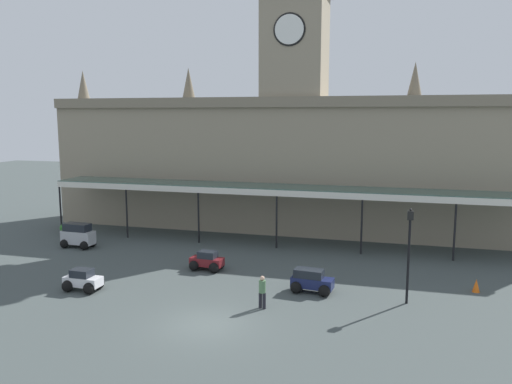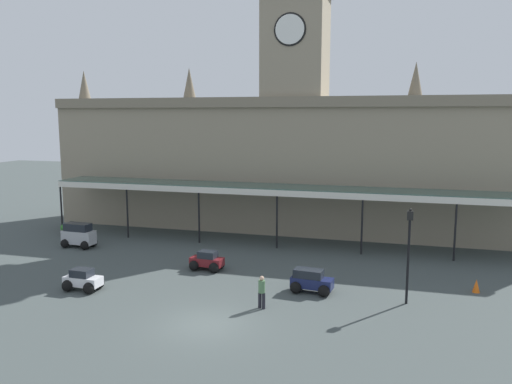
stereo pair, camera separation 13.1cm
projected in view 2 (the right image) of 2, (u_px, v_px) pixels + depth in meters
The scene contains 11 objects.
ground_plane at pixel (206, 324), 23.40m from camera, with size 140.00×140.00×0.00m, color #404847.
station_building at pixel (295, 154), 41.86m from camera, with size 41.09×5.67×19.93m.
entrance_canopy at pixel (281, 189), 37.42m from camera, with size 36.16×3.26×4.33m.
car_maroon_sedan at pixel (207, 262), 31.63m from camera, with size 2.10×1.60×1.19m.
car_white_sedan at pixel (83, 281), 27.96m from camera, with size 2.07×1.55×1.19m.
car_navy_estate at pixel (311, 282), 27.58m from camera, with size 2.33×1.69×1.27m.
car_silver_van at pixel (79, 236), 37.01m from camera, with size 2.44×1.66×1.77m.
pedestrian_crossing_forecourt at pixel (262, 291), 25.21m from camera, with size 0.38×0.34×1.67m.
victorian_lamppost at pixel (409, 245), 25.54m from camera, with size 0.30×0.30×4.93m.
traffic_cone at pixel (476, 286), 27.60m from camera, with size 0.40×0.40×0.72m, color orange.
planter_by_canopy at pixel (64, 230), 40.51m from camera, with size 0.60×0.60×0.96m.
Camera 2 is at (8.25, -20.78, 9.52)m, focal length 35.75 mm.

